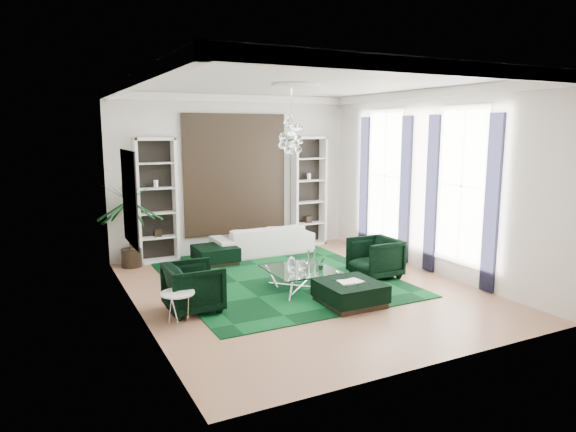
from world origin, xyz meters
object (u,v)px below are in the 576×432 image
coffee_table (301,280)px  ottoman_front (350,293)px  armchair_right (375,258)px  ottoman_side (215,255)px  side_table (178,309)px  sofa (263,240)px  armchair_left (194,287)px  palm (129,213)px

coffee_table → ottoman_front: size_ratio=1.20×
armchair_right → ottoman_side: 3.57m
ottoman_side → coffee_table: bearing=-72.6°
ottoman_side → side_table: side_table is taller
armchair_right → coffee_table: size_ratio=0.75×
sofa → armchair_left: bearing=49.6°
armchair_left → coffee_table: size_ratio=0.75×
coffee_table → ottoman_side: 2.67m
ottoman_side → side_table: bearing=-117.9°
armchair_left → coffee_table: 2.12m
armchair_left → ottoman_front: 2.66m
ottoman_side → armchair_right: bearing=-44.0°
ottoman_front → side_table: 2.91m
armchair_left → armchair_right: same height
armchair_right → palm: size_ratio=0.37×
sofa → armchair_right: 3.08m
armchair_right → ottoman_front: 1.81m
side_table → ottoman_side: bearing=62.1°
side_table → palm: palm is taller
palm → armchair_right: bearing=-35.5°
coffee_table → palm: size_ratio=0.50×
ottoman_front → side_table: bearing=171.2°
sofa → coffee_table: sofa is taller
armchair_right → coffee_table: armchair_right is taller
coffee_table → ottoman_front: bearing=-70.4°
armchair_right → side_table: 4.31m
palm → ottoman_front: bearing=-55.4°
ottoman_front → armchair_right: bearing=40.2°
ottoman_side → ottoman_front: size_ratio=0.90×
ottoman_front → sofa: bearing=88.2°
sofa → ottoman_side: (-1.31, -0.34, -0.15)m
armchair_right → ottoman_side: (-2.56, 2.47, -0.21)m
ottoman_front → palm: (-2.91, 4.22, 1.00)m
coffee_table → ottoman_side: size_ratio=1.33×
ottoman_front → palm: size_ratio=0.42×
coffee_table → side_table: bearing=-165.6°
sofa → palm: bearing=-4.5°
armchair_right → palm: bearing=-125.5°
sofa → coffee_table: size_ratio=2.00×
armchair_right → sofa: bearing=-156.1°
armchair_right → palm: 5.32m
ottoman_side → palm: palm is taller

